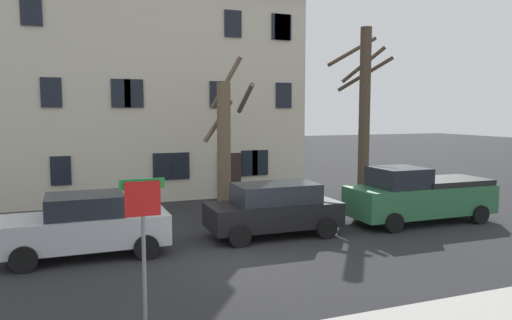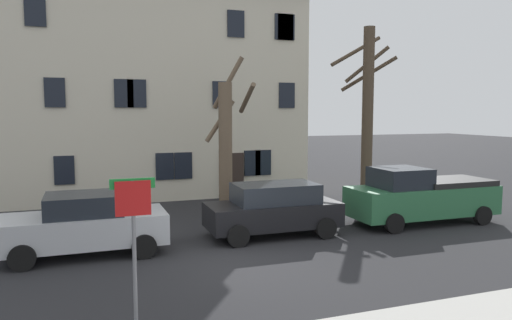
# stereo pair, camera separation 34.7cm
# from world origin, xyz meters

# --- Properties ---
(ground_plane) EXTENTS (120.00, 120.00, 0.00)m
(ground_plane) POSITION_xyz_m (0.00, 0.00, 0.00)
(ground_plane) COLOR #262628
(building_main) EXTENTS (14.28, 7.45, 11.61)m
(building_main) POSITION_xyz_m (-0.24, 13.06, 5.89)
(building_main) COLOR beige
(building_main) RESTS_ON ground_plane
(tree_bare_near) EXTENTS (1.75, 1.89, 6.23)m
(tree_bare_near) POSITION_xyz_m (1.55, 6.45, 2.83)
(tree_bare_near) COLOR brown
(tree_bare_near) RESTS_ON ground_plane
(tree_bare_mid) EXTENTS (3.02, 2.08, 7.77)m
(tree_bare_mid) POSITION_xyz_m (8.35, 7.04, 4.16)
(tree_bare_mid) COLOR #4C3D2D
(tree_bare_mid) RESTS_ON ground_plane
(car_silver_sedan) EXTENTS (4.47, 2.12, 1.74)m
(car_silver_sedan) POSITION_xyz_m (-3.83, 2.27, 0.87)
(car_silver_sedan) COLOR #B7BABF
(car_silver_sedan) RESTS_ON ground_plane
(car_black_wagon) EXTENTS (4.30, 2.08, 1.71)m
(car_black_wagon) POSITION_xyz_m (1.95, 2.43, 0.89)
(car_black_wagon) COLOR black
(car_black_wagon) RESTS_ON ground_plane
(pickup_truck_green) EXTENTS (5.47, 2.20, 2.05)m
(pickup_truck_green) POSITION_xyz_m (7.64, 2.28, 0.99)
(pickup_truck_green) COLOR #2D6B42
(pickup_truck_green) RESTS_ON ground_plane
(street_sign_pole) EXTENTS (0.76, 0.07, 2.90)m
(street_sign_pole) POSITION_xyz_m (-3.03, -3.53, 2.02)
(street_sign_pole) COLOR slate
(street_sign_pole) RESTS_ON ground_plane
(bicycle_leaning) EXTENTS (1.73, 0.39, 1.03)m
(bicycle_leaning) POSITION_xyz_m (-3.99, 6.37, 0.37)
(bicycle_leaning) COLOR black
(bicycle_leaning) RESTS_ON ground_plane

